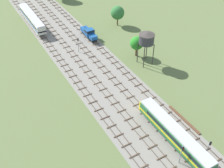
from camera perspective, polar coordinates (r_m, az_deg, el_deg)
ground_plane at (r=84.48m, az=-6.58°, el=6.27°), size 480.00×480.00×0.00m
ballast_bed at (r=84.48m, az=-6.58°, el=6.28°), size 17.16×176.00×0.01m
track_far_left at (r=83.34m, az=-10.99°, el=5.39°), size 2.40×126.00×0.29m
track_left at (r=84.53m, az=-8.22°, el=6.25°), size 2.40×126.00×0.29m
track_centre_left at (r=85.92m, az=-5.53°, el=7.06°), size 2.40×126.00×0.29m
track_centre at (r=87.51m, az=-2.92°, el=7.83°), size 2.40×126.00×0.29m
diesel_railcar_centre_left_nearest at (r=57.46m, az=12.76°, el=-9.95°), size 2.96×20.50×3.80m
shunter_loco_centre_near at (r=91.46m, az=-4.79°, el=10.54°), size 2.74×8.46×3.10m
passenger_coach_far_left_mid at (r=103.43m, az=-16.27°, el=12.96°), size 2.96×22.00×3.80m
water_tower at (r=76.15m, az=7.18°, el=9.30°), size 4.37×4.37×9.67m
signal_post_nearest at (r=83.76m, az=-7.03°, el=8.36°), size 0.28×0.47×4.74m
signal_post_near at (r=55.16m, az=19.23°, el=-12.56°), size 0.28×0.47×5.87m
signal_post_mid at (r=54.05m, az=14.18°, el=-13.56°), size 0.28×0.47×4.84m
lineside_tree_2 at (r=81.10m, az=5.13°, el=8.40°), size 3.93×3.93×6.23m
lineside_tree_3 at (r=98.46m, az=1.15°, el=14.51°), size 4.72×4.72×7.05m
spare_rail_bundle at (r=64.24m, az=14.66°, el=-7.10°), size 0.60×10.00×0.24m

